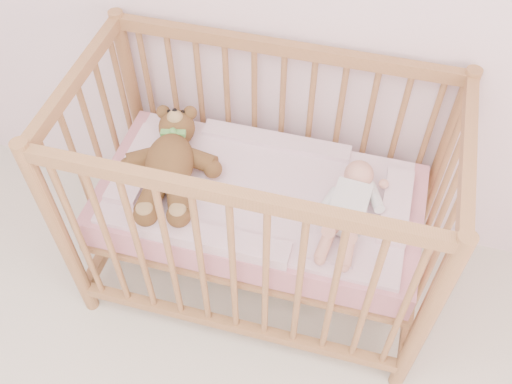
% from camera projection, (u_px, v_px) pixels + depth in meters
% --- Properties ---
extents(crib, '(1.36, 0.76, 1.00)m').
position_uv_depth(crib, '(259.00, 202.00, 2.18)').
color(crib, '#AA7648').
rests_on(crib, floor).
extents(mattress, '(1.22, 0.62, 0.13)m').
position_uv_depth(mattress, '(259.00, 204.00, 2.19)').
color(mattress, pink).
rests_on(mattress, crib).
extents(blanket, '(1.10, 0.58, 0.06)m').
position_uv_depth(blanket, '(259.00, 192.00, 2.13)').
color(blanket, '#F4A8C0').
rests_on(blanket, mattress).
extents(baby, '(0.27, 0.51, 0.12)m').
position_uv_depth(baby, '(350.00, 202.00, 2.01)').
color(baby, white).
rests_on(baby, blanket).
extents(teddy_bear, '(0.52, 0.64, 0.16)m').
position_uv_depth(teddy_bear, '(170.00, 163.00, 2.11)').
color(teddy_bear, brown).
rests_on(teddy_bear, blanket).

